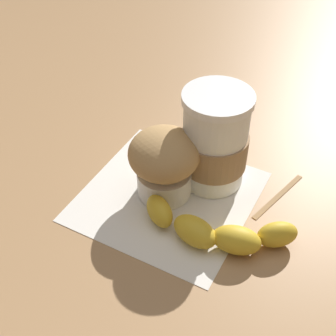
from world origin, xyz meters
TOP-DOWN VIEW (x-y plane):
  - ground_plane at (0.00, 0.00)m, footprint 3.00×3.00m
  - paper_napkin at (0.00, 0.00)m, footprint 0.26×0.26m
  - coffee_cup at (-0.05, 0.05)m, footprint 0.09×0.09m
  - muffin at (-0.01, -0.01)m, footprint 0.09×0.09m
  - banana at (0.06, 0.07)m, footprint 0.08×0.20m
  - wooden_stirrer at (-0.03, 0.14)m, footprint 0.10×0.06m

SIDE VIEW (x-z plane):
  - ground_plane at x=0.00m, z-range 0.00..0.00m
  - paper_napkin at x=0.00m, z-range 0.00..0.00m
  - wooden_stirrer at x=-0.03m, z-range 0.00..0.00m
  - banana at x=0.06m, z-range 0.00..0.04m
  - muffin at x=-0.01m, z-range 0.01..0.10m
  - coffee_cup at x=-0.05m, z-range 0.00..0.13m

